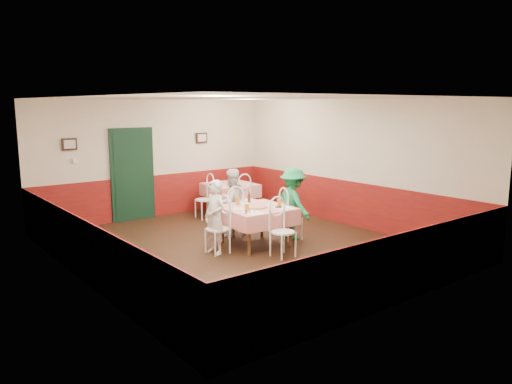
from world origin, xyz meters
TOP-DOWN VIEW (x-y plane):
  - floor at (0.00, 0.00)m, footprint 7.00×7.00m
  - ceiling at (0.00, 0.00)m, footprint 7.00×7.00m
  - back_wall at (0.00, 3.50)m, footprint 6.00×0.10m
  - front_wall at (0.00, -3.50)m, footprint 6.00×0.10m
  - left_wall at (-3.00, 0.00)m, footprint 0.10×7.00m
  - right_wall at (3.00, 0.00)m, footprint 0.10×7.00m
  - wainscot_back at (0.00, 3.48)m, footprint 6.00×0.03m
  - wainscot_front at (0.00, -3.48)m, footprint 6.00×0.03m
  - wainscot_left at (-2.98, 0.00)m, footprint 0.03×7.00m
  - wainscot_right at (2.98, 0.00)m, footprint 0.03×7.00m
  - door at (-0.60, 3.45)m, footprint 0.96×0.06m
  - picture_left at (-2.00, 3.45)m, footprint 0.32×0.03m
  - picture_right at (1.30, 3.45)m, footprint 0.32×0.03m
  - thermostat at (-1.90, 3.45)m, footprint 0.10×0.03m
  - main_table at (0.31, -0.05)m, footprint 1.30×1.30m
  - second_table at (1.54, 2.56)m, footprint 1.20×1.20m
  - chair_left at (-0.54, 0.01)m, footprint 0.42×0.42m
  - chair_right at (1.15, -0.11)m, footprint 0.49×0.49m
  - chair_far at (0.36, 0.80)m, footprint 0.50×0.50m
  - chair_near at (0.25, -0.90)m, footprint 0.43×0.43m
  - chair_second_a at (0.79, 2.56)m, footprint 0.45×0.45m
  - chair_second_b at (1.54, 1.81)m, footprint 0.45×0.45m
  - pizza at (0.28, -0.09)m, footprint 0.44×0.44m
  - plate_left at (-0.10, -0.04)m, footprint 0.27×0.27m
  - plate_right at (0.74, -0.06)m, footprint 0.27×0.27m
  - plate_far at (0.33, 0.37)m, footprint 0.27×0.27m
  - glass_a at (-0.09, -0.28)m, footprint 0.08×0.08m
  - glass_b at (0.69, -0.28)m, footprint 0.08×0.08m
  - glass_c at (0.17, 0.35)m, footprint 0.08×0.08m
  - beer_bottle at (0.46, 0.37)m, footprint 0.06×0.06m
  - shaker_a at (-0.14, -0.44)m, footprint 0.04×0.04m
  - shaker_b at (-0.07, -0.48)m, footprint 0.04×0.04m
  - shaker_c at (-0.20, -0.41)m, footprint 0.04×0.04m
  - menu_left at (-0.06, -0.42)m, footprint 0.33×0.42m
  - menu_right at (0.67, -0.43)m, footprint 0.40×0.47m
  - wallet at (0.60, -0.36)m, footprint 0.12×0.10m
  - diner_left at (-0.59, 0.01)m, footprint 0.35×0.51m
  - diner_far at (0.37, 0.85)m, footprint 0.70×0.56m
  - diner_right at (1.20, -0.11)m, footprint 0.63×0.98m

SIDE VIEW (x-z plane):
  - floor at x=0.00m, z-range 0.00..0.00m
  - main_table at x=0.31m, z-range -0.01..0.76m
  - second_table at x=1.54m, z-range -0.01..0.76m
  - chair_left at x=-0.54m, z-range 0.00..0.90m
  - chair_right at x=1.15m, z-range 0.00..0.90m
  - chair_far at x=0.36m, z-range 0.00..0.90m
  - chair_near at x=0.25m, z-range 0.00..0.90m
  - chair_second_a at x=0.79m, z-range 0.00..0.90m
  - chair_second_b at x=1.54m, z-range 0.00..0.90m
  - wainscot_back at x=0.00m, z-range 0.00..1.00m
  - wainscot_front at x=0.00m, z-range 0.00..1.00m
  - wainscot_left at x=-2.98m, z-range 0.00..1.00m
  - wainscot_right at x=2.98m, z-range 0.00..1.00m
  - diner_left at x=-0.59m, z-range 0.00..1.35m
  - diner_far at x=0.37m, z-range 0.00..1.39m
  - diner_right at x=1.20m, z-range 0.00..1.45m
  - menu_left at x=-0.06m, z-range 0.76..0.76m
  - menu_right at x=0.67m, z-range 0.76..0.76m
  - plate_left at x=-0.10m, z-range 0.76..0.77m
  - plate_right at x=0.74m, z-range 0.76..0.77m
  - plate_far at x=0.33m, z-range 0.76..0.77m
  - wallet at x=0.60m, z-range 0.76..0.78m
  - pizza at x=0.28m, z-range 0.76..0.79m
  - shaker_a at x=-0.14m, z-range 0.76..0.85m
  - shaker_b at x=-0.07m, z-range 0.76..0.85m
  - shaker_c at x=-0.20m, z-range 0.76..0.85m
  - glass_a at x=-0.09m, z-range 0.76..0.90m
  - glass_b at x=0.69m, z-range 0.76..0.90m
  - glass_c at x=0.17m, z-range 0.76..0.90m
  - beer_bottle at x=0.46m, z-range 0.76..0.97m
  - door at x=-0.60m, z-range 0.00..2.10m
  - back_wall at x=0.00m, z-range 0.00..2.80m
  - front_wall at x=0.00m, z-range 0.00..2.80m
  - left_wall at x=-3.00m, z-range 0.00..2.80m
  - right_wall at x=3.00m, z-range 0.00..2.80m
  - thermostat at x=-1.90m, z-range 1.45..1.55m
  - picture_left at x=-2.00m, z-range 1.72..1.98m
  - picture_right at x=1.30m, z-range 1.72..1.98m
  - ceiling at x=0.00m, z-range 2.80..2.80m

